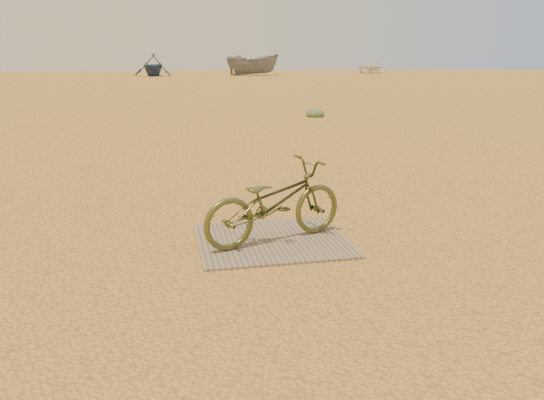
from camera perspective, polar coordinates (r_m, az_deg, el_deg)
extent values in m
plane|color=gold|center=(5.84, -1.43, -2.79)|extent=(120.00, 120.00, 0.00)
cube|color=#866F5B|center=(5.36, 0.00, -4.36)|extent=(1.49, 1.30, 0.02)
imported|color=brown|center=(5.20, 0.26, -0.22)|extent=(1.61, 1.00, 0.80)
imported|color=navy|center=(50.27, -12.68, 14.01)|extent=(4.05, 4.44, 1.99)
imported|color=slate|center=(50.74, -2.08, 14.32)|extent=(5.06, 2.17, 1.92)
imported|color=white|center=(59.08, 10.45, 13.83)|extent=(5.24, 6.19, 1.09)
ellipsoid|color=#5D7750|center=(16.44, 4.67, 8.92)|extent=(0.56, 0.56, 0.31)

